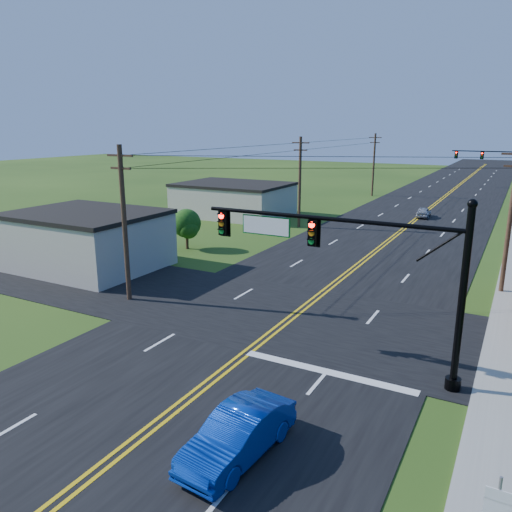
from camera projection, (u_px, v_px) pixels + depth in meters
The scene contains 14 objects.
ground at pixel (140, 433), 16.66m from camera, with size 260.00×260.00×0.00m, color #234012.
road_main at pixel (423, 213), 59.24m from camera, with size 16.00×220.00×0.04m, color black.
road_cross at pixel (289, 316), 26.88m from camera, with size 70.00×10.00×0.04m, color black.
signal_mast_main at pixel (347, 258), 20.29m from camera, with size 11.30×0.60×7.48m.
signal_mast_far at pixel (488, 160), 81.62m from camera, with size 10.98×0.60×7.48m.
cream_bldg_near at pixel (87, 240), 35.88m from camera, with size 10.20×8.20×4.10m.
cream_bldg_far at pixel (234, 199), 57.29m from camera, with size 12.20×9.20×3.70m.
utility_pole_left_a at pixel (124, 221), 28.36m from camera, with size 1.80×0.28×9.00m.
utility_pole_left_b at pixel (300, 181), 49.65m from camera, with size 1.80×0.28×9.00m.
utility_pole_left_c at pixel (374, 163), 72.65m from camera, with size 1.80×0.28×9.00m.
utility_pole_right_a at pixel (510, 217), 29.71m from camera, with size 1.80×0.28×9.00m.
tree_left at pixel (186, 223), 41.29m from camera, with size 2.40×2.40×3.37m.
blue_car at pixel (238, 435), 15.32m from camera, with size 1.58×4.53×1.49m, color #072F9E.
distant_car at pixel (423, 213), 55.93m from camera, with size 1.38×3.42×1.17m, color #AAAAAF.
Camera 1 is at (10.37, -11.03, 9.95)m, focal length 35.00 mm.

